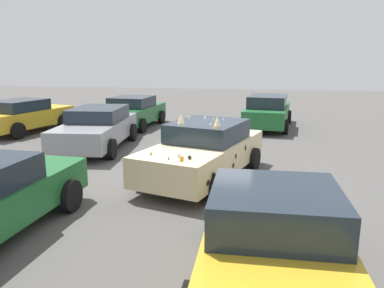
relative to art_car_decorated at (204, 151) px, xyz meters
The scene contains 7 objects.
ground_plane 0.73m from the art_car_decorated, 164.12° to the left, with size 60.00×60.00×0.00m, color #514F4C.
art_car_decorated is the anchor object (origin of this frame).
parked_sedan_row_back_center 4.95m from the art_car_decorated, 57.29° to the left, with size 4.60×2.37×1.39m.
parked_sedan_near_right 9.68m from the art_car_decorated, 60.12° to the left, with size 4.34×2.59×1.39m.
parked_sedan_far_right 8.20m from the art_car_decorated, 32.16° to the left, with size 4.17×2.23×1.38m.
parked_sedan_behind_right 8.04m from the art_car_decorated, 11.80° to the right, with size 4.72×2.30×1.47m.
parked_sedan_behind_left 4.80m from the art_car_decorated, 159.93° to the right, with size 4.01×2.14×1.41m.
Camera 1 is at (-9.30, -1.46, 3.03)m, focal length 35.48 mm.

